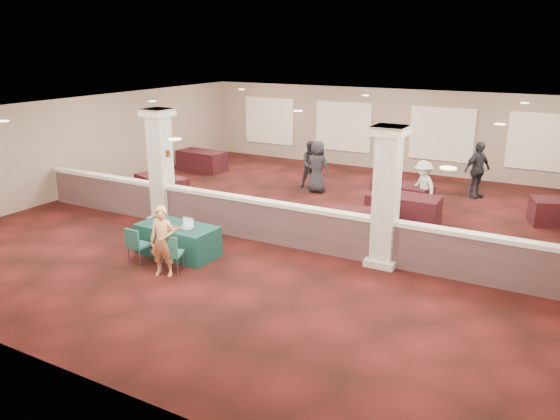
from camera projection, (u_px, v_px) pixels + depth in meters
The scene contains 31 objects.
ground at pixel (297, 226), 15.25m from camera, with size 16.00×16.00×0.00m, color #471211.
wall_back at pixel (391, 130), 21.46m from camera, with size 16.00×0.04×3.20m, color gray.
wall_front at pixel (51, 275), 8.10m from camera, with size 16.00×0.04×3.20m, color gray.
wall_left at pixel (88, 144), 18.50m from camera, with size 0.04×16.00×3.20m, color gray.
ceiling at pixel (298, 110), 14.31m from camera, with size 16.00×16.00×0.02m, color silver.
partition_wall at pixel (270, 221), 13.83m from camera, with size 15.60×0.28×1.10m.
column_left at pixel (161, 165), 15.14m from camera, with size 0.72×0.72×3.20m.
column_right at pixel (386, 196), 12.13m from camera, with size 0.72×0.72×3.20m.
sconce_left at pixel (152, 152), 15.17m from camera, with size 0.12×0.12×0.18m.
sconce_right at pixel (168, 153), 14.91m from camera, with size 0.12×0.12×0.18m.
near_table at pixel (178, 240), 13.07m from camera, with size 1.93×0.97×0.74m, color #0F392E.
conf_chair_main at pixel (170, 251), 11.93m from camera, with size 0.59×0.59×0.91m.
conf_chair_side at pixel (136, 243), 12.53m from camera, with size 0.43×0.44×0.86m.
woman at pixel (163, 241), 11.80m from camera, with size 0.57×0.38×1.58m, color #EFAD68.
far_table_front_left at pixel (162, 188), 17.77m from camera, with size 1.86×0.93×0.75m, color black.
far_table_front_center at pixel (364, 222), 14.55m from camera, with size 1.61×0.80×0.65m, color black.
far_table_front_right at pixel (403, 209), 15.40m from camera, with size 1.98×0.99×0.80m, color black.
far_table_back_left at pixel (202, 161), 21.74m from camera, with size 1.92×0.96×0.78m, color black.
far_table_back_center at pixel (402, 196), 16.89m from camera, with size 1.78×0.89×0.72m, color black.
attendee_a at pixel (312, 164), 19.05m from camera, with size 0.79×0.44×1.64m, color black.
attendee_b at pixel (423, 187), 16.28m from camera, with size 1.00×0.46×1.57m, color silver.
attendee_c at pixel (477, 170), 17.76m from camera, with size 1.09×0.52×1.85m, color black.
attendee_d at pixel (317, 167), 18.40m from camera, with size 0.87×0.47×1.76m, color black.
laptop_base at pixel (186, 228), 12.77m from camera, with size 0.34×0.23×0.02m, color silver.
laptop_screen at pixel (189, 222), 12.83m from camera, with size 0.34×0.01×0.22m, color silver.
screen_glow at pixel (188, 222), 12.82m from camera, with size 0.30×0.00×0.19m, color silver.
knitting at pixel (171, 228), 12.72m from camera, with size 0.41×0.30×0.03m, color #A94F1B.
yarn_cream at pixel (156, 221), 13.13m from camera, with size 0.11×0.11×0.11m, color #BEAE9D.
yarn_red at pixel (156, 218), 13.33m from camera, with size 0.10×0.10×0.10m, color maroon.
yarn_grey at pixel (166, 219), 13.27m from camera, with size 0.11×0.11×0.11m, color #45464A.
scissors at pixel (191, 233), 12.40m from camera, with size 0.12×0.03×0.01m, color red.
Camera 1 is at (6.60, -12.86, 4.92)m, focal length 35.00 mm.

